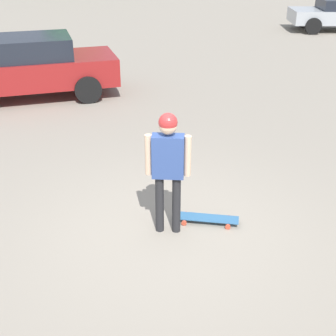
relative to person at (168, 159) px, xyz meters
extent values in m
plane|color=gray|center=(0.00, 0.00, -1.14)|extent=(220.00, 220.00, 0.00)
cylinder|color=#262628|center=(-0.04, -0.11, -0.70)|extent=(0.12, 0.12, 0.88)
cylinder|color=#262628|center=(0.04, 0.11, -0.70)|extent=(0.12, 0.12, 0.88)
cube|color=#334C8C|center=(0.00, 0.00, 0.04)|extent=(0.33, 0.47, 0.60)
cylinder|color=beige|center=(-0.09, -0.25, 0.06)|extent=(0.10, 0.10, 0.57)
cylinder|color=beige|center=(0.09, 0.25, 0.06)|extent=(0.10, 0.10, 0.57)
sphere|color=beige|center=(0.00, 0.00, 0.48)|extent=(0.24, 0.24, 0.24)
sphere|color=red|center=(0.00, 0.00, 0.53)|extent=(0.25, 0.25, 0.25)
cube|color=#336693|center=(-0.05, 0.60, -1.05)|extent=(0.58, 0.95, 0.01)
cylinder|color=#D14C33|center=(-0.06, 0.26, -1.10)|extent=(0.06, 0.08, 0.08)
cylinder|color=#D14C33|center=(-0.29, 0.36, -1.10)|extent=(0.06, 0.08, 0.08)
cylinder|color=#D14C33|center=(0.20, 0.85, -1.10)|extent=(0.06, 0.08, 0.08)
cylinder|color=#D14C33|center=(-0.03, 0.95, -1.10)|extent=(0.06, 0.08, 0.08)
cube|color=maroon|center=(-6.93, -1.85, -0.45)|extent=(1.88, 4.48, 0.69)
cube|color=#1E232D|center=(-6.93, -1.74, 0.17)|extent=(1.64, 2.04, 0.53)
cylinder|color=black|center=(-6.09, -0.45, -0.80)|extent=(0.22, 0.69, 0.68)
cylinder|color=black|center=(-7.84, -0.50, -0.80)|extent=(0.22, 0.69, 0.68)
cylinder|color=black|center=(-12.81, 9.87, -0.79)|extent=(0.38, 0.72, 0.69)
cylinder|color=black|center=(-14.58, 10.38, -0.79)|extent=(0.38, 0.72, 0.69)
camera|label=1|loc=(5.46, -1.47, 2.69)|focal=50.00mm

